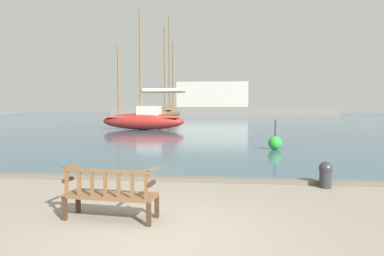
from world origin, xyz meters
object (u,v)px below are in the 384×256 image
object	(u,v)px
sailboat_mid_starboard	(169,111)
mooring_bollard	(326,173)
channel_buoy	(275,143)
park_bench	(110,193)
sailboat_nearest_starboard	(144,119)

from	to	relation	value
sailboat_mid_starboard	mooring_bollard	world-z (taller)	sailboat_mid_starboard
channel_buoy	park_bench	bearing A→B (deg)	-113.63
park_bench	mooring_bollard	bearing A→B (deg)	32.32
sailboat_mid_starboard	channel_buoy	bearing A→B (deg)	-72.12
park_bench	channel_buoy	xyz separation A→B (m)	(4.09, 9.35, -0.09)
mooring_bollard	park_bench	bearing A→B (deg)	-147.68
sailboat_nearest_starboard	channel_buoy	bearing A→B (deg)	-53.03
sailboat_nearest_starboard	mooring_bollard	size ratio (longest dim) A/B	14.66
sailboat_mid_starboard	mooring_bollard	bearing A→B (deg)	-74.68
mooring_bollard	channel_buoy	bearing A→B (deg)	92.69
park_bench	mooring_bollard	distance (m)	5.21
sailboat_mid_starboard	sailboat_nearest_starboard	distance (m)	19.04
sailboat_nearest_starboard	channel_buoy	size ratio (longest dim) A/B	7.24
sailboat_mid_starboard	sailboat_nearest_starboard	bearing A→B (deg)	-86.47
sailboat_mid_starboard	sailboat_nearest_starboard	world-z (taller)	sailboat_mid_starboard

